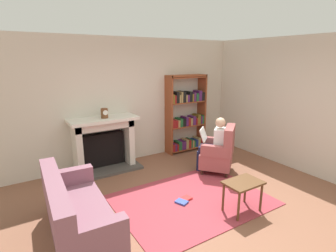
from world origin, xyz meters
TOP-DOWN VIEW (x-y plane):
  - ground at (0.00, 0.00)m, footprint 14.00×14.00m
  - back_wall at (0.00, 2.55)m, footprint 5.60×0.10m
  - side_wall_right at (2.65, 1.25)m, footprint 0.10×5.20m
  - area_rug at (0.00, 0.30)m, footprint 2.40×1.80m
  - fireplace at (-0.78, 2.30)m, footprint 1.39×0.64m
  - mantel_clock at (-0.76, 2.20)m, footprint 0.14×0.14m
  - bookshelf at (1.33, 2.33)m, footprint 1.03×0.32m
  - armchair_reading at (1.15, 0.90)m, footprint 0.89×0.89m
  - seated_reader at (1.07, 0.99)m, footprint 0.57×0.59m
  - sofa_floral at (-1.82, 0.35)m, footprint 0.80×1.73m
  - side_table at (0.45, -0.36)m, footprint 0.56×0.39m
  - scattered_books at (-0.14, 0.33)m, footprint 0.32×0.25m

SIDE VIEW (x-z plane):
  - ground at x=0.00m, z-range 0.00..0.00m
  - area_rug at x=0.00m, z-range 0.00..0.01m
  - scattered_books at x=-0.14m, z-range 0.01..0.04m
  - sofa_floral at x=-1.82m, z-range -0.10..0.75m
  - side_table at x=0.45m, z-range 0.17..0.66m
  - armchair_reading at x=1.15m, z-range -0.06..0.91m
  - fireplace at x=-0.78m, z-range 0.03..1.14m
  - seated_reader at x=1.07m, z-range 0.05..1.19m
  - bookshelf at x=1.33m, z-range -0.04..1.85m
  - mantel_clock at x=-0.76m, z-range 1.11..1.31m
  - back_wall at x=0.00m, z-range 0.00..2.70m
  - side_wall_right at x=2.65m, z-range 0.00..2.70m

